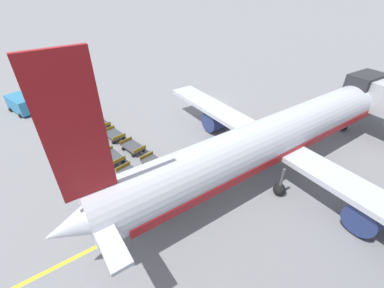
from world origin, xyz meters
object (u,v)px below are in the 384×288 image
airplane (283,134)px  baggage_dolly_row_near_col_a (67,120)px  baggage_dolly_row_near_col_c (94,143)px  baggage_dolly_row_mid_a_col_e (154,163)px  service_van (21,104)px  baggage_dolly_row_mid_a_col_c (114,135)px  baggage_dolly_row_mid_a_col_d (133,147)px  baggage_dolly_row_mid_a_col_f (181,180)px  baggage_dolly_row_near_col_d (112,157)px  baggage_dolly_row_near_col_e (131,175)px  baggage_dolly_row_near_col_f (158,194)px  baggage_dolly_row_near_col_b (79,131)px  baggage_dolly_row_mid_a_col_a (87,114)px  baggage_dolly_row_mid_a_col_b (100,124)px

airplane → baggage_dolly_row_near_col_a: size_ratio=12.35×
baggage_dolly_row_near_col_c → baggage_dolly_row_mid_a_col_e: bearing=25.4°
airplane → service_van: size_ratio=8.26×
airplane → baggage_dolly_row_mid_a_col_c: bearing=-143.3°
baggage_dolly_row_near_col_c → baggage_dolly_row_mid_a_col_d: 4.28m
baggage_dolly_row_mid_a_col_c → baggage_dolly_row_mid_a_col_f: 10.66m
baggage_dolly_row_near_col_d → baggage_dolly_row_mid_a_col_c: (-3.82, 1.84, 0.00)m
baggage_dolly_row_mid_a_col_d → baggage_dolly_row_near_col_a: bearing=-160.5°
service_van → baggage_dolly_row_near_col_d: service_van is taller
baggage_dolly_row_near_col_d → baggage_dolly_row_mid_a_col_f: same height
baggage_dolly_row_near_col_a → baggage_dolly_row_mid_a_col_e: 14.65m
baggage_dolly_row_near_col_e → baggage_dolly_row_mid_a_col_d: 4.40m
baggage_dolly_row_near_col_c → service_van: bearing=-162.5°
baggage_dolly_row_near_col_f → baggage_dolly_row_near_col_e: bearing=-169.6°
baggage_dolly_row_near_col_a → baggage_dolly_row_mid_a_col_f: size_ratio=0.99×
baggage_dolly_row_near_col_a → baggage_dolly_row_near_col_f: same height
baggage_dolly_row_near_col_c → baggage_dolly_row_near_col_e: 7.01m
baggage_dolly_row_near_col_c → airplane: bearing=43.1°
airplane → baggage_dolly_row_near_col_c: size_ratio=12.24×
baggage_dolly_row_near_col_b → baggage_dolly_row_near_col_e: same height
baggage_dolly_row_near_col_c → baggage_dolly_row_mid_a_col_d: size_ratio=1.00×
baggage_dolly_row_near_col_f → baggage_dolly_row_mid_a_col_c: (-10.80, 0.95, 0.00)m
baggage_dolly_row_mid_a_col_a → baggage_dolly_row_mid_a_col_c: same height
airplane → baggage_dolly_row_mid_a_col_d: (-10.52, -9.86, -2.96)m
baggage_dolly_row_mid_a_col_a → baggage_dolly_row_near_col_b: bearing=-30.9°
airplane → service_van: bearing=-148.1°
service_van → baggage_dolly_row_mid_a_col_c: (13.69, 6.77, -0.67)m
baggage_dolly_row_near_col_f → baggage_dolly_row_mid_a_col_a: same height
service_van → baggage_dolly_row_mid_a_col_f: bearing=18.9°
baggage_dolly_row_near_col_f → baggage_dolly_row_mid_a_col_d: bearing=168.4°
baggage_dolly_row_near_col_c → baggage_dolly_row_near_col_e: bearing=6.3°
service_van → baggage_dolly_row_near_col_b: 11.19m
baggage_dolly_row_near_col_c → baggage_dolly_row_near_col_f: bearing=7.7°
service_van → baggage_dolly_row_mid_a_col_a: bearing=42.9°
baggage_dolly_row_mid_a_col_e → baggage_dolly_row_mid_a_col_f: (3.41, 0.67, 0.00)m
baggage_dolly_row_mid_a_col_c → baggage_dolly_row_near_col_c: bearing=-82.5°
baggage_dolly_row_near_col_c → baggage_dolly_row_mid_a_col_a: size_ratio=1.00×
baggage_dolly_row_near_col_e → baggage_dolly_row_mid_a_col_f: (3.27, 3.14, 0.00)m
baggage_dolly_row_near_col_b → baggage_dolly_row_mid_a_col_d: bearing=26.6°
service_van → baggage_dolly_row_near_col_b: (10.44, 3.98, -0.67)m
baggage_dolly_row_near_col_d → baggage_dolly_row_near_col_e: 3.47m
baggage_dolly_row_mid_a_col_e → baggage_dolly_row_near_col_d: bearing=-140.7°
baggage_dolly_row_near_col_c → baggage_dolly_row_near_col_f: 10.58m
airplane → baggage_dolly_row_mid_a_col_b: (-17.41, -10.64, -2.96)m
baggage_dolly_row_near_col_a → baggage_dolly_row_near_col_f: 17.88m
baggage_dolly_row_near_col_e → baggage_dolly_row_near_col_f: (3.51, 0.65, 0.00)m
airplane → baggage_dolly_row_mid_a_col_c: size_ratio=12.32×
airplane → baggage_dolly_row_near_col_c: 18.93m
baggage_dolly_row_mid_a_col_c → baggage_dolly_row_mid_a_col_f: bearing=8.3°
baggage_dolly_row_mid_a_col_a → baggage_dolly_row_mid_a_col_d: (10.44, 1.11, 0.00)m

